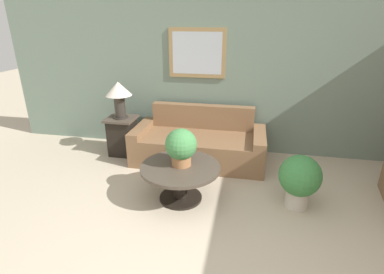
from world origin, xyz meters
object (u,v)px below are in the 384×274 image
side_table (123,135)px  potted_plant_floor (300,179)px  potted_plant_on_table (181,146)px  coffee_table (180,175)px  table_lamp (119,93)px  couch_main (199,144)px

side_table → potted_plant_floor: bearing=-21.3°
side_table → potted_plant_on_table: potted_plant_on_table is taller
coffee_table → table_lamp: bearing=137.7°
couch_main → potted_plant_on_table: (-0.03, -1.10, 0.43)m
coffee_table → table_lamp: (-1.24, 1.13, 0.69)m
coffee_table → side_table: bearing=137.7°
table_lamp → potted_plant_floor: table_lamp is taller
coffee_table → potted_plant_floor: 1.40m
side_table → potted_plant_on_table: 1.70m
side_table → table_lamp: size_ratio=1.08×
couch_main → side_table: 1.27m
coffee_table → couch_main: bearing=88.4°
coffee_table → table_lamp: table_lamp is taller
potted_plant_on_table → couch_main: bearing=88.6°
couch_main → table_lamp: table_lamp is taller
couch_main → coffee_table: couch_main is taller
side_table → potted_plant_on_table: bearing=-41.3°
table_lamp → side_table: bearing=180.0°
side_table → potted_plant_floor: (2.63, -1.02, 0.06)m
coffee_table → side_table: 1.67m
table_lamp → potted_plant_on_table: table_lamp is taller
side_table → potted_plant_floor: size_ratio=0.94×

